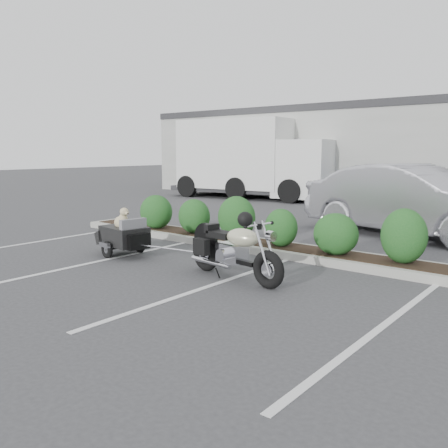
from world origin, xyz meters
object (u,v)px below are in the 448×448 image
Objects in this scene: sedan at (414,201)px; delivery_truck at (253,161)px; motorcycle at (234,251)px; pet_trailer at (124,235)px; dumpster at (392,190)px.

sedan is 10.13m from delivery_truck.
sedan is (1.01, 5.74, 0.40)m from motorcycle.
delivery_truck is at bearing 121.81° from pet_trailer.
delivery_truck is at bearing 70.31° from sedan.
delivery_truck is (-7.55, 11.11, 1.16)m from motorcycle.
pet_trailer is 12.13m from delivery_truck.
dumpster is 6.30m from delivery_truck.
sedan is at bearing 65.01° from pet_trailer.
motorcycle is at bearing -63.23° from delivery_truck.
delivery_truck reaches higher than pet_trailer.
delivery_truck reaches higher than sedan.
sedan is at bearing 88.58° from motorcycle.
pet_trailer is 6.87m from sedan.
motorcycle is 0.39× the size of sedan.
motorcycle is 5.84m from sedan.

